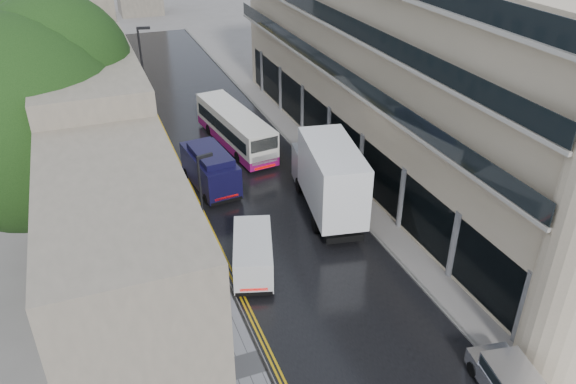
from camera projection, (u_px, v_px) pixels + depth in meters
road at (248, 174)px, 38.90m from camera, size 9.00×85.00×0.02m
left_sidewalk at (164, 189)px, 37.06m from camera, size 2.70×85.00×0.12m
right_sidewalk at (319, 161)px, 40.56m from camera, size 1.80×85.00×0.12m
old_shop_row at (88, 98)px, 35.02m from camera, size 4.50×56.00×12.00m
modern_block at (399, 66)px, 37.41m from camera, size 8.00×40.00×14.00m
tree_near at (30, 158)px, 25.50m from camera, size 10.56×10.56×13.89m
tree_far at (40, 85)px, 36.48m from camera, size 9.24×9.24×12.46m
cream_bus at (238, 145)px, 39.77m from camera, size 3.58×10.29×2.75m
white_lorry at (316, 196)px, 31.58m from camera, size 4.23×9.32×4.72m
white_van at (235, 274)px, 27.59m from camera, size 3.20×4.92×2.06m
navy_van at (205, 184)px, 34.78m from camera, size 2.82×5.77×2.84m
pedestrian at (167, 212)px, 32.84m from camera, size 0.60×0.39×1.64m
lamp_post_near at (203, 222)px, 27.00m from camera, size 0.80×0.35×6.97m
lamp_post_far at (145, 84)px, 42.17m from camera, size 0.98×0.44×8.47m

